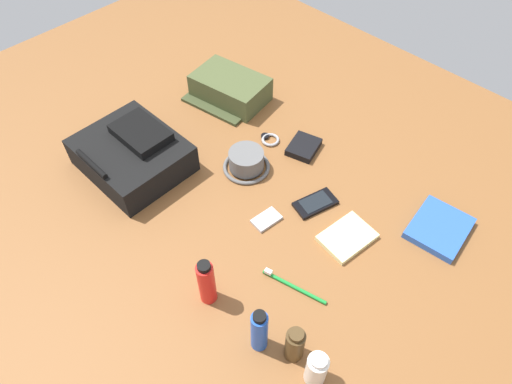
{
  "coord_description": "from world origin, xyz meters",
  "views": [
    {
      "loc": [
        -0.61,
        0.62,
        1.1
      ],
      "look_at": [
        0.0,
        0.0,
        0.04
      ],
      "focal_mm": 32.13,
      "sensor_mm": 36.0,
      "label": 1
    }
  ],
  "objects_px": {
    "wallet": "(304,147)",
    "notepad": "(347,237)",
    "cologne_bottle": "(295,344)",
    "deodorant_spray": "(259,331)",
    "sunscreen_spray": "(207,282)",
    "toothpaste_tube": "(316,369)",
    "wristwatch": "(270,139)",
    "toothbrush": "(291,285)",
    "backpack": "(133,154)",
    "paperback_novel": "(439,228)",
    "cell_phone": "(315,203)",
    "toiletry_pouch": "(230,89)",
    "bucket_hat": "(246,162)",
    "media_player": "(267,219)"
  },
  "relations": [
    {
      "from": "cologne_bottle",
      "to": "sunscreen_spray",
      "type": "bearing_deg",
      "value": 9.67
    },
    {
      "from": "deodorant_spray",
      "to": "wallet",
      "type": "distance_m",
      "value": 0.69
    },
    {
      "from": "sunscreen_spray",
      "to": "media_player",
      "type": "xyz_separation_m",
      "value": [
        0.06,
        -0.29,
        -0.07
      ]
    },
    {
      "from": "wallet",
      "to": "notepad",
      "type": "height_order",
      "value": "wallet"
    },
    {
      "from": "wristwatch",
      "to": "toiletry_pouch",
      "type": "bearing_deg",
      "value": -13.07
    },
    {
      "from": "sunscreen_spray",
      "to": "toothbrush",
      "type": "height_order",
      "value": "sunscreen_spray"
    },
    {
      "from": "backpack",
      "to": "paperback_novel",
      "type": "bearing_deg",
      "value": -151.02
    },
    {
      "from": "media_player",
      "to": "wristwatch",
      "type": "distance_m",
      "value": 0.34
    },
    {
      "from": "backpack",
      "to": "paperback_novel",
      "type": "distance_m",
      "value": 0.96
    },
    {
      "from": "toiletry_pouch",
      "to": "sunscreen_spray",
      "type": "relative_size",
      "value": 1.77
    },
    {
      "from": "sunscreen_spray",
      "to": "notepad",
      "type": "relative_size",
      "value": 1.09
    },
    {
      "from": "toothpaste_tube",
      "to": "wallet",
      "type": "height_order",
      "value": "toothpaste_tube"
    },
    {
      "from": "bucket_hat",
      "to": "media_player",
      "type": "xyz_separation_m",
      "value": [
        -0.19,
        0.11,
        -0.02
      ]
    },
    {
      "from": "wristwatch",
      "to": "cell_phone",
      "type": "bearing_deg",
      "value": 160.12
    },
    {
      "from": "toothpaste_tube",
      "to": "media_player",
      "type": "height_order",
      "value": "toothpaste_tube"
    },
    {
      "from": "bucket_hat",
      "to": "cologne_bottle",
      "type": "distance_m",
      "value": 0.62
    },
    {
      "from": "toiletry_pouch",
      "to": "bucket_hat",
      "type": "distance_m",
      "value": 0.36
    },
    {
      "from": "wristwatch",
      "to": "notepad",
      "type": "xyz_separation_m",
      "value": [
        -0.44,
        0.14,
        0.0
      ]
    },
    {
      "from": "paperback_novel",
      "to": "notepad",
      "type": "relative_size",
      "value": 1.29
    },
    {
      "from": "toiletry_pouch",
      "to": "toothbrush",
      "type": "height_order",
      "value": "toiletry_pouch"
    },
    {
      "from": "toiletry_pouch",
      "to": "cell_phone",
      "type": "xyz_separation_m",
      "value": [
        -0.55,
        0.17,
        -0.04
      ]
    },
    {
      "from": "toiletry_pouch",
      "to": "bucket_hat",
      "type": "xyz_separation_m",
      "value": [
        -0.3,
        0.21,
        -0.01
      ]
    },
    {
      "from": "wallet",
      "to": "notepad",
      "type": "bearing_deg",
      "value": 133.76
    },
    {
      "from": "media_player",
      "to": "toothbrush",
      "type": "xyz_separation_m",
      "value": [
        -0.19,
        0.11,
        0.0
      ]
    },
    {
      "from": "paperback_novel",
      "to": "cell_phone",
      "type": "bearing_deg",
      "value": 29.38
    },
    {
      "from": "backpack",
      "to": "sunscreen_spray",
      "type": "xyz_separation_m",
      "value": [
        -0.52,
        0.15,
        0.02
      ]
    },
    {
      "from": "cologne_bottle",
      "to": "toiletry_pouch",
      "type": "bearing_deg",
      "value": -34.46
    },
    {
      "from": "cologne_bottle",
      "to": "backpack",
      "type": "bearing_deg",
      "value": -7.47
    },
    {
      "from": "toothpaste_tube",
      "to": "toothbrush",
      "type": "bearing_deg",
      "value": -34.95
    },
    {
      "from": "toiletry_pouch",
      "to": "bucket_hat",
      "type": "bearing_deg",
      "value": 145.07
    },
    {
      "from": "bucket_hat",
      "to": "sunscreen_spray",
      "type": "bearing_deg",
      "value": 123.15
    },
    {
      "from": "deodorant_spray",
      "to": "sunscreen_spray",
      "type": "relative_size",
      "value": 0.98
    },
    {
      "from": "toothpaste_tube",
      "to": "cell_phone",
      "type": "relative_size",
      "value": 0.82
    },
    {
      "from": "toiletry_pouch",
      "to": "wristwatch",
      "type": "distance_m",
      "value": 0.27
    },
    {
      "from": "media_player",
      "to": "notepad",
      "type": "relative_size",
      "value": 0.6
    },
    {
      "from": "backpack",
      "to": "sunscreen_spray",
      "type": "distance_m",
      "value": 0.54
    },
    {
      "from": "toothpaste_tube",
      "to": "deodorant_spray",
      "type": "xyz_separation_m",
      "value": [
        0.15,
        0.03,
        0.02
      ]
    },
    {
      "from": "toothpaste_tube",
      "to": "toothbrush",
      "type": "xyz_separation_m",
      "value": [
        0.2,
        -0.14,
        -0.05
      ]
    },
    {
      "from": "cell_phone",
      "to": "media_player",
      "type": "relative_size",
      "value": 1.6
    },
    {
      "from": "cell_phone",
      "to": "notepad",
      "type": "xyz_separation_m",
      "value": [
        -0.14,
        0.03,
        0.0
      ]
    },
    {
      "from": "paperback_novel",
      "to": "backpack",
      "type": "bearing_deg",
      "value": 28.98
    },
    {
      "from": "cologne_bottle",
      "to": "wallet",
      "type": "height_order",
      "value": "cologne_bottle"
    },
    {
      "from": "media_player",
      "to": "wallet",
      "type": "bearing_deg",
      "value": -69.04
    },
    {
      "from": "cell_phone",
      "to": "notepad",
      "type": "bearing_deg",
      "value": 167.46
    },
    {
      "from": "sunscreen_spray",
      "to": "cologne_bottle",
      "type": "bearing_deg",
      "value": -170.33
    },
    {
      "from": "wallet",
      "to": "toothpaste_tube",
      "type": "bearing_deg",
      "value": 116.22
    },
    {
      "from": "toothpaste_tube",
      "to": "cell_phone",
      "type": "xyz_separation_m",
      "value": [
        0.33,
        -0.4,
        -0.05
      ]
    },
    {
      "from": "sunscreen_spray",
      "to": "bucket_hat",
      "type": "bearing_deg",
      "value": -56.85
    },
    {
      "from": "paperback_novel",
      "to": "wallet",
      "type": "relative_size",
      "value": 1.76
    },
    {
      "from": "toothbrush",
      "to": "media_player",
      "type": "bearing_deg",
      "value": -29.76
    }
  ]
}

